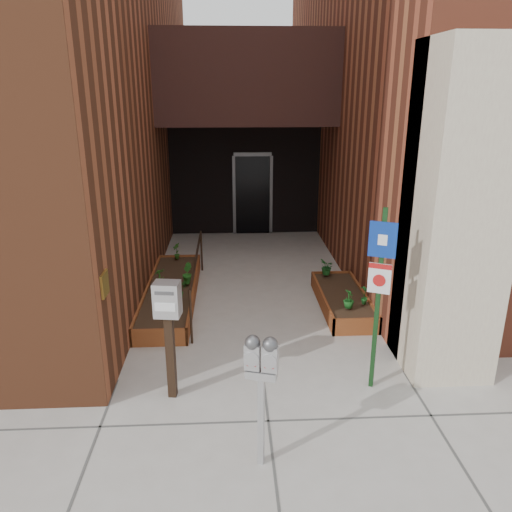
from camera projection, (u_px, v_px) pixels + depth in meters
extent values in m
plane|color=#9E9991|center=(263.00, 376.00, 6.95)|extent=(80.00, 80.00, 0.00)
cube|color=brown|center=(485.00, 37.00, 12.41)|extent=(8.00, 13.70, 10.00)
cube|color=#C0AC94|center=(456.00, 217.00, 6.56)|extent=(1.10, 1.20, 4.40)
cube|color=black|center=(246.00, 79.00, 11.34)|extent=(4.20, 2.00, 2.00)
cube|color=black|center=(245.00, 178.00, 13.47)|extent=(4.00, 0.30, 3.00)
cube|color=black|center=(253.00, 195.00, 13.45)|extent=(0.90, 0.06, 2.10)
cube|color=#B79338|center=(104.00, 284.00, 6.18)|extent=(0.04, 0.30, 0.30)
cube|color=maroon|center=(159.00, 338.00, 7.69)|extent=(0.90, 0.04, 0.30)
cube|color=maroon|center=(180.00, 262.00, 11.06)|extent=(0.90, 0.04, 0.30)
cube|color=maroon|center=(148.00, 293.00, 9.35)|extent=(0.04, 3.60, 0.30)
cube|color=maroon|center=(194.00, 292.00, 9.40)|extent=(0.04, 3.60, 0.30)
cube|color=black|center=(171.00, 294.00, 9.38)|extent=(0.82, 3.52, 0.26)
cube|color=maroon|center=(357.00, 327.00, 8.04)|extent=(0.80, 0.04, 0.30)
cube|color=maroon|center=(331.00, 278.00, 10.08)|extent=(0.80, 0.04, 0.30)
cube|color=maroon|center=(322.00, 300.00, 9.04)|extent=(0.04, 2.20, 0.30)
cube|color=maroon|center=(363.00, 299.00, 9.08)|extent=(0.04, 2.20, 0.30)
cube|color=black|center=(342.00, 301.00, 9.07)|extent=(0.72, 2.12, 0.26)
cylinder|color=black|center=(191.00, 317.00, 7.70)|extent=(0.04, 0.04, 0.90)
cylinder|color=black|center=(202.00, 251.00, 10.82)|extent=(0.04, 0.04, 0.90)
cylinder|color=black|center=(196.00, 256.00, 9.12)|extent=(0.04, 3.30, 0.04)
cube|color=#ACACAE|center=(261.00, 421.00, 5.17)|extent=(0.08, 0.08, 1.05)
cube|color=#ACACAE|center=(261.00, 374.00, 4.99)|extent=(0.34, 0.21, 0.08)
cube|color=#ACACAE|center=(253.00, 357.00, 4.95)|extent=(0.18, 0.14, 0.27)
sphere|color=#59595B|center=(253.00, 343.00, 4.90)|extent=(0.15, 0.15, 0.15)
cube|color=white|center=(251.00, 357.00, 4.89)|extent=(0.09, 0.03, 0.05)
cube|color=#B21414|center=(251.00, 365.00, 4.92)|extent=(0.09, 0.03, 0.03)
cube|color=#ACACAE|center=(270.00, 359.00, 4.91)|extent=(0.18, 0.14, 0.27)
sphere|color=#59595B|center=(270.00, 344.00, 4.86)|extent=(0.15, 0.15, 0.15)
cube|color=white|center=(269.00, 360.00, 4.86)|extent=(0.09, 0.03, 0.05)
cube|color=#B21414|center=(269.00, 367.00, 4.88)|extent=(0.09, 0.03, 0.03)
cube|color=#133415|center=(378.00, 302.00, 6.33)|extent=(0.07, 0.07, 2.45)
cube|color=navy|center=(383.00, 240.00, 6.03)|extent=(0.31, 0.16, 0.45)
cube|color=white|center=(383.00, 240.00, 6.02)|extent=(0.11, 0.06, 0.13)
cube|color=white|center=(379.00, 278.00, 6.19)|extent=(0.26, 0.14, 0.39)
cube|color=#B21414|center=(380.00, 266.00, 6.13)|extent=(0.26, 0.13, 0.07)
cylinder|color=#B21414|center=(379.00, 280.00, 6.18)|extent=(0.15, 0.08, 0.16)
cube|color=black|center=(171.00, 356.00, 6.32)|extent=(0.12, 0.12, 1.16)
cube|color=silver|center=(167.00, 299.00, 6.07)|extent=(0.34, 0.27, 0.44)
cube|color=#59595B|center=(164.00, 293.00, 5.92)|extent=(0.23, 0.04, 0.04)
cube|color=white|center=(165.00, 307.00, 5.97)|extent=(0.25, 0.04, 0.11)
imported|color=#174F16|center=(177.00, 291.00, 8.57)|extent=(0.51, 0.51, 0.40)
imported|color=#20621C|center=(187.00, 273.00, 9.38)|extent=(0.25, 0.25, 0.39)
imported|color=#275D1A|center=(160.00, 279.00, 9.07)|extent=(0.32, 0.32, 0.41)
imported|color=#265B1A|center=(177.00, 251.00, 10.72)|extent=(0.24, 0.24, 0.36)
imported|color=#17511A|center=(349.00, 299.00, 8.33)|extent=(0.20, 0.20, 0.32)
imported|color=#17511C|center=(365.00, 295.00, 8.47)|extent=(0.26, 0.26, 0.35)
imported|color=#16501C|center=(327.00, 267.00, 9.81)|extent=(0.31, 0.31, 0.32)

